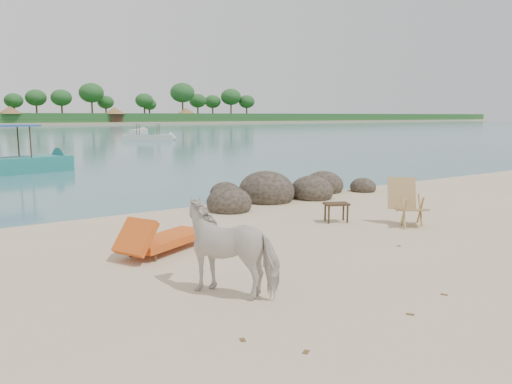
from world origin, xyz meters
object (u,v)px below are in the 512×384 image
cow (232,249)px  deck_chair (413,204)px  side_table (336,214)px  lounge_chair (167,236)px  boulders (282,192)px

cow → deck_chair: bearing=159.6°
side_table → lounge_chair: size_ratio=0.27×
lounge_chair → boulders: bearing=7.6°
boulders → cow: size_ratio=4.16×
boulders → lounge_chair: 6.26m
boulders → cow: bearing=-132.3°
side_table → deck_chair: bearing=-23.7°
cow → side_table: size_ratio=2.74×
boulders → lounge_chair: size_ratio=3.13×
side_table → deck_chair: size_ratio=0.52×
side_table → lounge_chair: bearing=-155.2°
side_table → deck_chair: 1.73m
boulders → cow: 8.02m
boulders → lounge_chair: (-5.26, -3.40, 0.08)m
lounge_chair → cow: bearing=-118.3°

